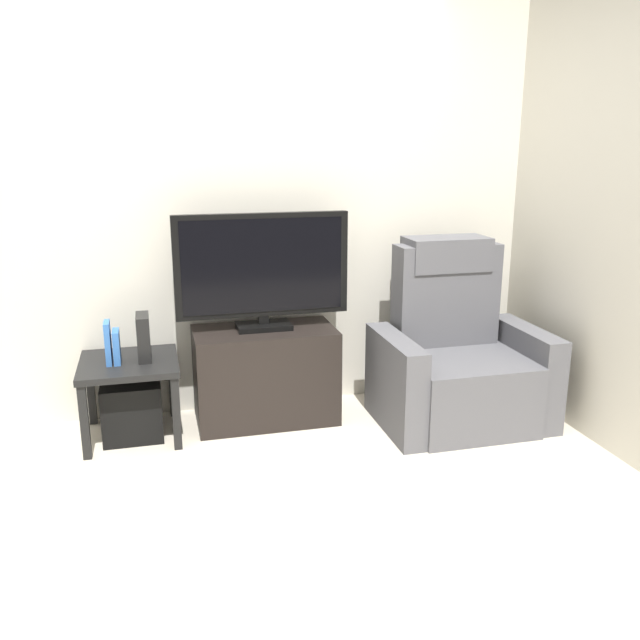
{
  "coord_description": "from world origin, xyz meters",
  "views": [
    {
      "loc": [
        -0.52,
        -2.9,
        1.65
      ],
      "look_at": [
        0.36,
        0.5,
        0.7
      ],
      "focal_mm": 37.51,
      "sensor_mm": 36.0,
      "label": 1
    }
  ],
  "objects": [
    {
      "name": "television",
      "position": [
        0.11,
        0.87,
        0.93
      ],
      "size": [
        1.01,
        0.2,
        0.68
      ],
      "color": "black",
      "rests_on": "tv_stand"
    },
    {
      "name": "tv_stand",
      "position": [
        0.11,
        0.85,
        0.29
      ],
      "size": [
        0.83,
        0.44,
        0.57
      ],
      "color": "black",
      "rests_on": "ground"
    },
    {
      "name": "subwoofer_box",
      "position": [
        -0.67,
        0.81,
        0.16
      ],
      "size": [
        0.33,
        0.33,
        0.33
      ],
      "primitive_type": "cube",
      "color": "black",
      "rests_on": "ground"
    },
    {
      "name": "wall_back",
      "position": [
        0.0,
        1.13,
        1.3
      ],
      "size": [
        6.4,
        0.06,
        2.6
      ],
      "primitive_type": "cube",
      "color": "beige",
      "rests_on": "ground"
    },
    {
      "name": "book_middle",
      "position": [
        -0.72,
        0.79,
        0.55
      ],
      "size": [
        0.04,
        0.13,
        0.19
      ],
      "primitive_type": "cube",
      "color": "#3366B2",
      "rests_on": "side_table"
    },
    {
      "name": "wall_side",
      "position": [
        1.88,
        0.0,
        1.3
      ],
      "size": [
        0.06,
        4.48,
        2.6
      ],
      "primitive_type": "cube",
      "color": "beige",
      "rests_on": "ground"
    },
    {
      "name": "recliner_armchair",
      "position": [
        1.24,
        0.59,
        0.37
      ],
      "size": [
        0.98,
        0.78,
        1.08
      ],
      "rotation": [
        0.0,
        0.0,
        0.16
      ],
      "color": "#515156",
      "rests_on": "ground"
    },
    {
      "name": "ground_plane",
      "position": [
        0.0,
        0.0,
        0.0
      ],
      "size": [
        6.4,
        6.4,
        0.0
      ],
      "primitive_type": "plane",
      "color": "beige"
    },
    {
      "name": "side_table",
      "position": [
        -0.67,
        0.81,
        0.38
      ],
      "size": [
        0.54,
        0.54,
        0.45
      ],
      "color": "black",
      "rests_on": "ground"
    },
    {
      "name": "book_leftmost",
      "position": [
        -0.77,
        0.79,
        0.57
      ],
      "size": [
        0.03,
        0.13,
        0.24
      ],
      "primitive_type": "cube",
      "color": "#3366B2",
      "rests_on": "side_table"
    },
    {
      "name": "game_console",
      "position": [
        -0.58,
        0.82,
        0.58
      ],
      "size": [
        0.07,
        0.2,
        0.26
      ],
      "primitive_type": "cube",
      "color": "black",
      "rests_on": "side_table"
    }
  ]
}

